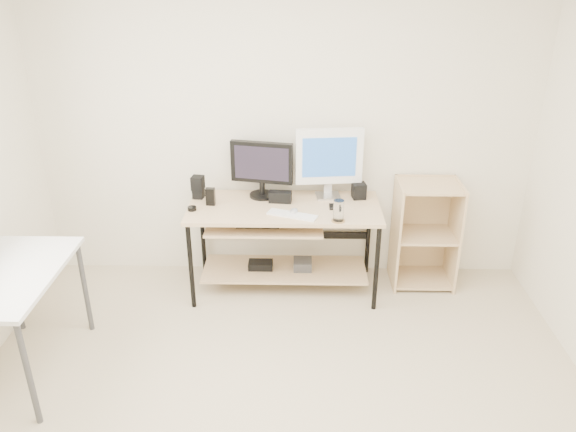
{
  "coord_description": "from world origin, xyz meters",
  "views": [
    {
      "loc": [
        0.11,
        -2.35,
        2.52
      ],
      "look_at": [
        0.04,
        1.3,
        0.83
      ],
      "focal_mm": 35.0,
      "sensor_mm": 36.0,
      "label": 1
    }
  ],
  "objects_px": {
    "shelf_unit": "(424,232)",
    "black_monitor": "(262,166)",
    "side_table": "(10,284)",
    "desk": "(281,230)",
    "audio_controller": "(210,197)",
    "white_imac": "(329,158)"
  },
  "relations": [
    {
      "from": "desk",
      "to": "black_monitor",
      "type": "bearing_deg",
      "value": 130.02
    },
    {
      "from": "side_table",
      "to": "shelf_unit",
      "type": "relative_size",
      "value": 1.11
    },
    {
      "from": "desk",
      "to": "audio_controller",
      "type": "distance_m",
      "value": 0.62
    },
    {
      "from": "shelf_unit",
      "to": "audio_controller",
      "type": "distance_m",
      "value": 1.77
    },
    {
      "from": "audio_controller",
      "to": "white_imac",
      "type": "bearing_deg",
      "value": 15.12
    },
    {
      "from": "side_table",
      "to": "shelf_unit",
      "type": "xyz_separation_m",
      "value": [
        2.83,
        1.22,
        -0.22
      ]
    },
    {
      "from": "white_imac",
      "to": "audio_controller",
      "type": "height_order",
      "value": "white_imac"
    },
    {
      "from": "desk",
      "to": "shelf_unit",
      "type": "xyz_separation_m",
      "value": [
        1.18,
        0.16,
        -0.09
      ]
    },
    {
      "from": "black_monitor",
      "to": "audio_controller",
      "type": "xyz_separation_m",
      "value": [
        -0.39,
        -0.18,
        -0.19
      ]
    },
    {
      "from": "desk",
      "to": "audio_controller",
      "type": "xyz_separation_m",
      "value": [
        -0.55,
        0.01,
        0.28
      ]
    },
    {
      "from": "shelf_unit",
      "to": "black_monitor",
      "type": "distance_m",
      "value": 1.45
    },
    {
      "from": "shelf_unit",
      "to": "audio_controller",
      "type": "height_order",
      "value": "shelf_unit"
    },
    {
      "from": "side_table",
      "to": "black_monitor",
      "type": "relative_size",
      "value": 2.0
    },
    {
      "from": "desk",
      "to": "audio_controller",
      "type": "bearing_deg",
      "value": 179.19
    },
    {
      "from": "shelf_unit",
      "to": "black_monitor",
      "type": "xyz_separation_m",
      "value": [
        -1.33,
        0.03,
        0.56
      ]
    },
    {
      "from": "black_monitor",
      "to": "shelf_unit",
      "type": "bearing_deg",
      "value": 10.04
    },
    {
      "from": "desk",
      "to": "white_imac",
      "type": "bearing_deg",
      "value": 26.67
    },
    {
      "from": "shelf_unit",
      "to": "audio_controller",
      "type": "relative_size",
      "value": 6.44
    },
    {
      "from": "side_table",
      "to": "black_monitor",
      "type": "height_order",
      "value": "black_monitor"
    },
    {
      "from": "audio_controller",
      "to": "desk",
      "type": "bearing_deg",
      "value": 3.26
    },
    {
      "from": "black_monitor",
      "to": "desk",
      "type": "bearing_deg",
      "value": -38.82
    },
    {
      "from": "shelf_unit",
      "to": "white_imac",
      "type": "xyz_separation_m",
      "value": [
        -0.8,
        0.03,
        0.63
      ]
    }
  ]
}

